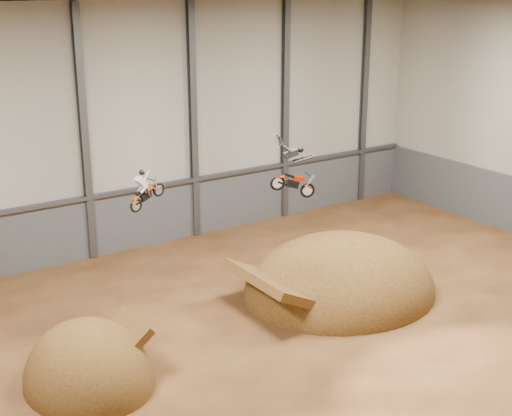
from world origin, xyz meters
The scene contains 13 objects.
floor centered at (0.00, 0.00, 0.00)m, with size 40.00×40.00×0.00m, color #452712.
back_wall centered at (0.00, 15.00, 7.00)m, with size 40.00×0.10×14.00m, color #ABA797.
ceiling centered at (0.00, 0.00, 14.00)m, with size 40.00×40.00×0.00m, color black.
lower_band_back centered at (0.00, 14.90, 1.75)m, with size 39.80×0.18×3.50m, color #505257.
steel_rail centered at (0.00, 14.75, 3.55)m, with size 39.80×0.35×0.20m, color #47494F.
steel_column_2 centered at (-3.33, 14.80, 7.00)m, with size 0.40×0.36×13.90m, color #47494F.
steel_column_3 centered at (3.33, 14.80, 7.00)m, with size 0.40×0.36×13.90m, color #47494F.
steel_column_4 centered at (10.00, 14.80, 7.00)m, with size 0.40×0.36×13.90m, color #47494F.
steel_column_5 centered at (16.67, 14.80, 7.00)m, with size 0.40×0.36×13.90m, color #47494F.
takeoff_ramp centered at (-8.39, 2.39, 0.00)m, with size 4.97×5.73×4.97m, color #422910.
landing_ramp centered at (5.14, 3.35, 0.00)m, with size 10.03×8.88×5.79m, color #422910.
fmx_rider_a centered at (-4.19, 5.14, 6.74)m, with size 1.90×0.72×1.72m, color #C34E13, non-canonical shape.
fmx_rider_b centered at (1.01, 2.06, 7.38)m, with size 2.74×0.78×2.35m, color red, non-canonical shape.
Camera 1 is at (-16.57, -21.47, 15.04)m, focal length 50.00 mm.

